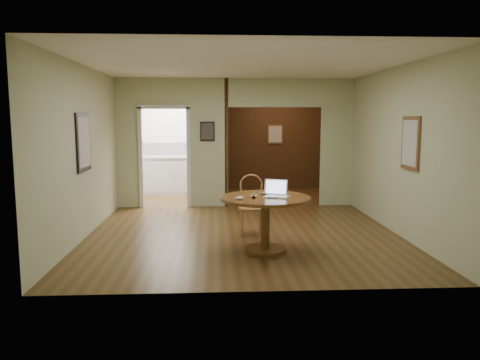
{
  "coord_description": "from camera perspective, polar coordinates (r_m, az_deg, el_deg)",
  "views": [
    {
      "loc": [
        -0.45,
        -7.35,
        1.86
      ],
      "look_at": [
        -0.06,
        -0.2,
        0.92
      ],
      "focal_mm": 35.0,
      "sensor_mm": 36.0,
      "label": 1
    }
  ],
  "objects": [
    {
      "name": "mouse",
      "position": [
        6.25,
        -0.07,
        -2.21
      ],
      "size": [
        0.12,
        0.08,
        0.05
      ],
      "primitive_type": "ellipsoid",
      "rotation": [
        0.0,
        0.0,
        0.13
      ],
      "color": "white",
      "rests_on": "dining_table"
    },
    {
      "name": "chair",
      "position": [
        7.54,
        1.39,
        -2.61
      ],
      "size": [
        0.43,
        0.43,
        0.97
      ],
      "rotation": [
        0.0,
        0.0,
        -0.04
      ],
      "color": "#A86E3B",
      "rests_on": "ground"
    },
    {
      "name": "kitchen_cabinet",
      "position": [
        11.67,
        -7.5,
        0.59
      ],
      "size": [
        2.06,
        0.6,
        0.94
      ],
      "color": "white",
      "rests_on": "ground"
    },
    {
      "name": "pen",
      "position": [
        6.34,
        3.91,
        -2.28
      ],
      "size": [
        0.13,
        0.02,
        0.01
      ],
      "primitive_type": "cylinder",
      "rotation": [
        0.0,
        1.57,
        0.06
      ],
      "color": "navy",
      "rests_on": "dining_table"
    },
    {
      "name": "grocery_bag",
      "position": [
        11.59,
        -5.41,
        3.64
      ],
      "size": [
        0.36,
        0.33,
        0.3
      ],
      "primitive_type": "ellipsoid",
      "rotation": [
        0.0,
        0.0,
        -0.3
      ],
      "color": "beige",
      "rests_on": "kitchen_cabinet"
    },
    {
      "name": "wine_glass",
      "position": [
        6.35,
        1.71,
        -1.88
      ],
      "size": [
        0.08,
        0.08,
        0.09
      ],
      "primitive_type": null,
      "color": "white",
      "rests_on": "dining_table"
    },
    {
      "name": "floor",
      "position": [
        7.6,
        0.39,
        -6.69
      ],
      "size": [
        5.0,
        5.0,
        0.0
      ],
      "primitive_type": "plane",
      "color": "#463114",
      "rests_on": "ground"
    },
    {
      "name": "open_laptop",
      "position": [
        6.54,
        4.47,
        -1.46
      ],
      "size": [
        0.39,
        0.39,
        0.23
      ],
      "rotation": [
        0.0,
        0.0,
        -0.38
      ],
      "color": "white",
      "rests_on": "dining_table"
    },
    {
      "name": "room_shell",
      "position": [
        10.47,
        -3.21,
        4.33
      ],
      "size": [
        5.2,
        7.5,
        5.0
      ],
      "color": "white",
      "rests_on": "ground"
    },
    {
      "name": "dining_table",
      "position": [
        6.54,
        3.11,
        -3.81
      ],
      "size": [
        1.26,
        1.26,
        0.79
      ],
      "rotation": [
        0.0,
        0.0,
        0.21
      ],
      "color": "brown",
      "rests_on": "ground"
    },
    {
      "name": "closed_laptop",
      "position": [
        6.72,
        3.96,
        -1.64
      ],
      "size": [
        0.38,
        0.31,
        0.03
      ],
      "primitive_type": "imported",
      "rotation": [
        0.0,
        0.0,
        0.38
      ],
      "color": "#B3B2B7",
      "rests_on": "dining_table"
    }
  ]
}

